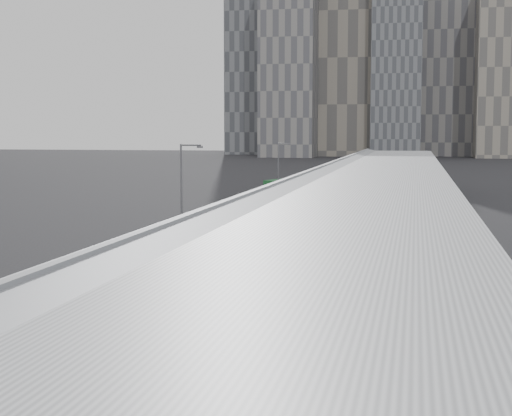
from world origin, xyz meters
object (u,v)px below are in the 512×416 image
(bus_6, at_px, (307,196))
(bus_8, at_px, (331,182))
(bus_3, at_px, (247,235))
(bus_5, at_px, (295,206))
(bus_0, at_px, (37,370))
(bus_10, at_px, (346,174))
(street_lamp_near, at_px, (183,190))
(street_lamp_far, at_px, (279,167))
(bus_2, at_px, (212,262))
(bus_4, at_px, (276,216))
(bus_7, at_px, (323,187))
(suv, at_px, (308,185))
(bus_9, at_px, (344,178))
(bus_1, at_px, (128,305))
(shipping_container, at_px, (281,188))

(bus_6, relative_size, bus_8, 0.97)
(bus_3, bearing_deg, bus_5, 88.28)
(bus_0, distance_m, bus_10, 136.93)
(bus_0, height_order, bus_6, bus_6)
(street_lamp_near, height_order, street_lamp_far, street_lamp_near)
(bus_2, bearing_deg, bus_4, 95.21)
(bus_3, relative_size, bus_10, 1.00)
(bus_2, relative_size, bus_7, 1.01)
(bus_5, bearing_deg, bus_2, -89.76)
(bus_3, distance_m, suv, 77.69)
(bus_2, xyz_separation_m, bus_4, (-1.04, 30.59, -0.09))
(bus_4, distance_m, street_lamp_near, 17.41)
(bus_3, relative_size, bus_5, 1.14)
(street_lamp_near, bearing_deg, bus_9, 85.66)
(bus_6, bearing_deg, bus_0, -85.77)
(bus_1, xyz_separation_m, bus_6, (-0.07, 69.18, 0.11))
(street_lamp_near, distance_m, shipping_container, 58.76)
(bus_2, relative_size, bus_8, 0.98)
(bus_4, height_order, bus_10, bus_10)
(bus_5, xyz_separation_m, bus_7, (0.00, 29.52, 0.16))
(bus_2, xyz_separation_m, bus_3, (-0.74, 14.39, 0.02))
(bus_1, bearing_deg, bus_6, 84.62)
(bus_4, distance_m, bus_10, 81.75)
(bus_8, bearing_deg, bus_1, -95.74)
(bus_6, height_order, bus_8, bus_8)
(bus_4, distance_m, suv, 61.52)
(street_lamp_far, height_order, suv, street_lamp_far)
(bus_7, bearing_deg, bus_5, -85.07)
(bus_4, height_order, bus_6, bus_6)
(bus_10, bearing_deg, bus_2, -90.02)
(bus_1, bearing_deg, suv, 87.22)
(bus_5, bearing_deg, bus_1, -91.19)
(bus_9, distance_m, bus_10, 13.75)
(bus_0, distance_m, bus_6, 80.74)
(bus_5, height_order, bus_7, bus_7)
(bus_1, relative_size, bus_7, 0.94)
(bus_4, xyz_separation_m, bus_8, (0.03, 54.14, 0.13))
(street_lamp_far, bearing_deg, street_lamp_near, -89.07)
(bus_0, height_order, bus_3, bus_3)
(bus_2, height_order, street_lamp_near, street_lamp_near)
(bus_7, bearing_deg, street_lamp_far, -143.81)
(bus_5, bearing_deg, bus_9, 87.99)
(suv, bearing_deg, bus_4, -98.77)
(bus_3, height_order, bus_10, bus_10)
(bus_2, relative_size, bus_10, 1.00)
(bus_1, height_order, bus_5, bus_1)
(bus_0, distance_m, bus_4, 55.19)
(bus_8, xyz_separation_m, bus_9, (1.00, 13.88, -0.11))
(bus_5, relative_size, street_lamp_near, 1.30)
(bus_10, xyz_separation_m, street_lamp_far, (-6.49, -43.58, 3.35))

